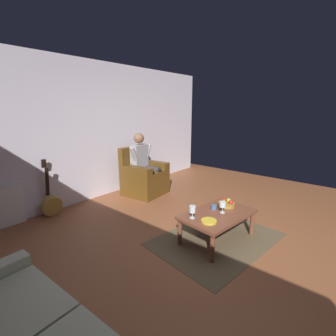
{
  "coord_description": "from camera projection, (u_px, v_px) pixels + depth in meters",
  "views": [
    {
      "loc": [
        2.72,
        1.17,
        1.79
      ],
      "look_at": [
        -0.4,
        -1.44,
        0.78
      ],
      "focal_mm": 26.08,
      "sensor_mm": 36.0,
      "label": 1
    }
  ],
  "objects": [
    {
      "name": "coffee_table",
      "position": [
        218.0,
        216.0,
        3.33
      ],
      "size": [
        1.1,
        0.76,
        0.4
      ],
      "rotation": [
        0.0,
        0.0,
        -0.13
      ],
      "color": "brown",
      "rests_on": "ground"
    },
    {
      "name": "armchair",
      "position": [
        144.0,
        178.0,
        5.16
      ],
      "size": [
        0.85,
        0.82,
        1.0
      ],
      "rotation": [
        0.0,
        0.0,
        0.11
      ],
      "color": "#5A3B14",
      "rests_on": "ground"
    },
    {
      "name": "person_seated",
      "position": [
        144.0,
        162.0,
        5.07
      ],
      "size": [
        0.65,
        0.61,
        1.28
      ],
      "rotation": [
        0.0,
        0.0,
        0.11
      ],
      "color": "#A19DA3",
      "rests_on": "ground"
    },
    {
      "name": "rug",
      "position": [
        217.0,
        239.0,
        3.41
      ],
      "size": [
        1.87,
        1.45,
        0.01
      ],
      "primitive_type": "cube",
      "rotation": [
        0.0,
        0.0,
        -0.13
      ],
      "color": "brown",
      "rests_on": "ground"
    },
    {
      "name": "guitar",
      "position": [
        51.0,
        203.0,
        4.13
      ],
      "size": [
        0.34,
        0.21,
        0.97
      ],
      "color": "#A98039",
      "rests_on": "ground"
    },
    {
      "name": "wall_back",
      "position": [
        92.0,
        132.0,
        4.75
      ],
      "size": [
        6.69,
        0.06,
        2.66
      ],
      "primitive_type": "cube",
      "color": "silver",
      "rests_on": "ground"
    },
    {
      "name": "candle_jar",
      "position": [
        214.0,
        207.0,
        3.42
      ],
      "size": [
        0.08,
        0.08,
        0.06
      ],
      "primitive_type": "cylinder",
      "color": "#446795",
      "rests_on": "coffee_table"
    },
    {
      "name": "wine_glass_far",
      "position": [
        192.0,
        210.0,
        3.13
      ],
      "size": [
        0.08,
        0.08,
        0.17
      ],
      "color": "silver",
      "rests_on": "coffee_table"
    },
    {
      "name": "wine_glass_near",
      "position": [
        223.0,
        205.0,
        3.29
      ],
      "size": [
        0.09,
        0.09,
        0.16
      ],
      "color": "silver",
      "rests_on": "coffee_table"
    },
    {
      "name": "ground_plane",
      "position": [
        233.0,
        248.0,
        3.18
      ],
      "size": [
        7.55,
        7.55,
        0.0
      ],
      "primitive_type": "plane",
      "color": "brown"
    },
    {
      "name": "decorative_dish",
      "position": [
        209.0,
        221.0,
        3.05
      ],
      "size": [
        0.2,
        0.2,
        0.02
      ],
      "primitive_type": "cylinder",
      "color": "gold",
      "rests_on": "coffee_table"
    },
    {
      "name": "fruit_bowl",
      "position": [
        227.0,
        203.0,
        3.54
      ],
      "size": [
        0.24,
        0.24,
        0.11
      ],
      "color": "olive",
      "rests_on": "coffee_table"
    }
  ]
}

